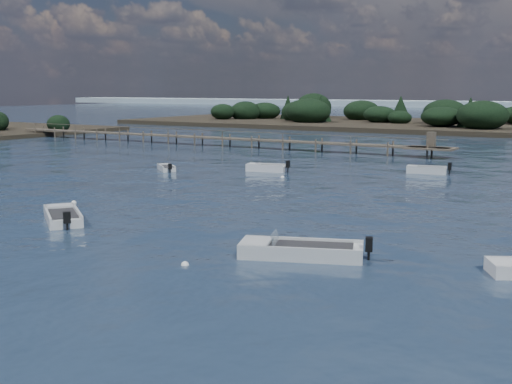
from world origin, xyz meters
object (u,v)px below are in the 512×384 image
Objects in this scene: tender_far_grey_b at (427,171)px; jetty at (226,139)px; tender_far_white at (266,169)px; dinghy_mid_white_a at (301,253)px; tender_far_grey at (166,169)px; dinghy_mid_grey at (63,218)px.

jetty is (-29.03, 12.66, 0.81)m from tender_far_grey_b.
tender_far_grey_b is 13.75m from tender_far_white.
dinghy_mid_white_a is 30.97m from tender_far_grey.
dinghy_mid_grey is at bearing -65.94° from tender_far_grey.
dinghy_mid_white_a reaches higher than tender_far_grey_b.
tender_far_grey is 24.29m from jetty.
dinghy_mid_white_a is at bearing -40.42° from tender_far_grey.
dinghy_mid_white_a is 53.59m from jetty.
jetty is at bearing 131.84° from tender_far_white.
tender_far_white is at bearing -154.62° from tender_far_grey_b.
dinghy_mid_grey is (-11.31, -30.08, -0.01)m from tender_far_grey_b.
tender_far_grey_b is 1.32× the size of tender_far_grey.
jetty reaches higher than tender_far_grey_b.
tender_far_grey_b is at bearing 26.22° from tender_far_grey.
dinghy_mid_white_a is 1.24× the size of dinghy_mid_grey.
tender_far_grey_b is at bearing -23.55° from jetty.
tender_far_white is 1.37× the size of tender_far_grey.
tender_far_grey_b is at bearing 69.39° from dinghy_mid_grey.
jetty is at bearing 111.14° from tender_far_grey.
tender_far_grey_b is 22.61m from tender_far_grey.
dinghy_mid_white_a is 14.61m from dinghy_mid_grey.
dinghy_mid_white_a is 30.25m from tender_far_grey_b.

